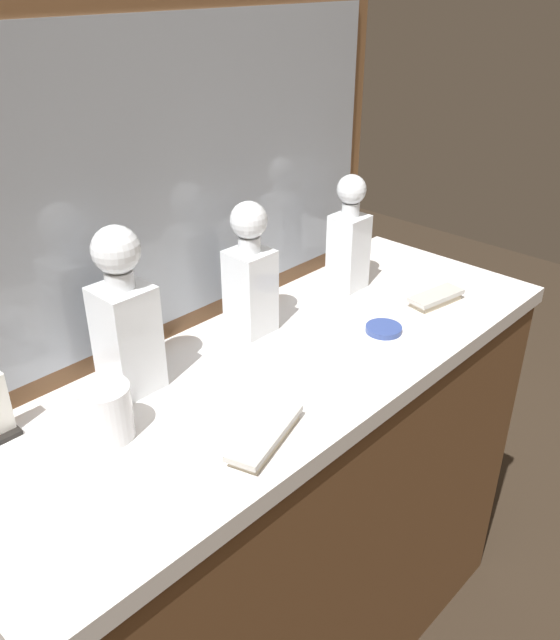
% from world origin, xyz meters
% --- Properties ---
extents(dresser, '(1.29, 0.48, 0.92)m').
position_xyz_m(dresser, '(0.00, 0.00, 0.46)').
color(dresser, brown).
rests_on(dresser, ground_plane).
extents(dresser_mirror, '(1.01, 0.03, 0.64)m').
position_xyz_m(dresser_mirror, '(0.00, 0.22, 1.24)').
color(dresser_mirror, brown).
rests_on(dresser_mirror, dresser).
extents(crystal_decanter_front, '(0.09, 0.09, 0.30)m').
position_xyz_m(crystal_decanter_front, '(-0.25, 0.12, 1.04)').
color(crystal_decanter_front, white).
rests_on(crystal_decanter_front, dresser).
extents(crystal_decanter_rear, '(0.08, 0.08, 0.27)m').
position_xyz_m(crystal_decanter_rear, '(0.04, 0.12, 1.03)').
color(crystal_decanter_rear, white).
rests_on(crystal_decanter_rear, dresser).
extents(crystal_decanter_far_left, '(0.07, 0.07, 0.27)m').
position_xyz_m(crystal_decanter_far_left, '(0.33, 0.10, 1.03)').
color(crystal_decanter_far_left, white).
rests_on(crystal_decanter_far_left, dresser).
extents(crystal_tumbler_far_left, '(0.08, 0.08, 0.09)m').
position_xyz_m(crystal_tumbler_far_left, '(-0.36, 0.03, 0.96)').
color(crystal_tumbler_far_left, white).
rests_on(crystal_tumbler_far_left, dresser).
extents(silver_brush_left, '(0.14, 0.07, 0.02)m').
position_xyz_m(silver_brush_left, '(0.40, -0.10, 0.93)').
color(silver_brush_left, '#B7A88C').
rests_on(silver_brush_left, dresser).
extents(silver_brush_far_right, '(0.18, 0.10, 0.02)m').
position_xyz_m(silver_brush_far_right, '(-0.20, -0.16, 0.93)').
color(silver_brush_far_right, '#B7A88C').
rests_on(silver_brush_far_right, dresser).
extents(porcelain_dish, '(0.07, 0.07, 0.01)m').
position_xyz_m(porcelain_dish, '(0.22, -0.09, 0.92)').
color(porcelain_dish, '#33478C').
rests_on(porcelain_dish, dresser).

